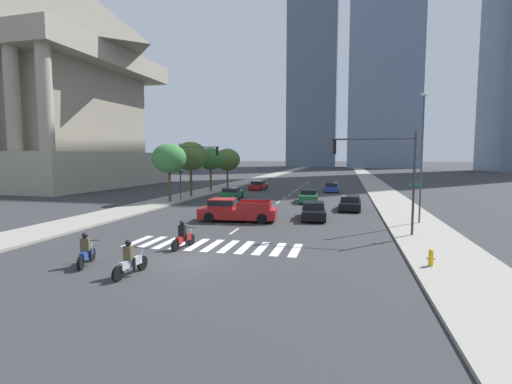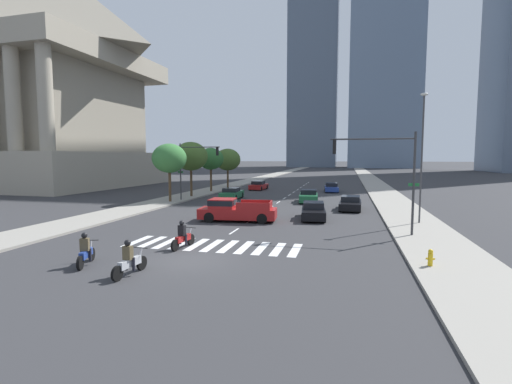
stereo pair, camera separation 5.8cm
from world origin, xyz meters
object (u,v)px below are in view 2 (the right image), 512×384
Objects in this scene: motorcycle_trailing at (183,237)px; street_tree_second at (191,156)px; sedan_red_0 at (259,186)px; fire_hydrant at (430,257)px; street_tree_fourth at (228,160)px; motorcycle_third at (129,261)px; pickup_truck at (234,210)px; sedan_green_3 at (232,194)px; traffic_signal_far at (195,161)px; motorcycle_lead at (86,252)px; sedan_blue_2 at (331,188)px; traffic_signal_near at (382,164)px; sedan_green_5 at (308,196)px; street_tree_nearest at (169,158)px; sedan_black_4 at (313,211)px; street_lamp_east at (422,150)px; sedan_black_1 at (350,203)px; street_tree_third at (211,159)px.

motorcycle_trailing is 0.32× the size of street_tree_second.
sedan_red_0 is 13.71m from street_tree_second.
street_tree_fourth is at bearing 119.23° from fire_hydrant.
street_tree_second is (-9.49, 28.13, 4.27)m from motorcycle_third.
pickup_truck is 1.27× the size of sedan_green_3.
sedan_green_3 is at bearing 44.76° from traffic_signal_far.
sedan_blue_2 is at bearing -32.62° from motorcycle_lead.
street_tree_fourth is (-19.98, 31.75, 0.01)m from traffic_signal_near.
street_tree_fourth is at bearing -143.57° from sedan_green_5.
sedan_green_5 reaches higher than fire_hydrant.
street_tree_second is (0.00, 5.54, 0.22)m from street_tree_nearest.
sedan_blue_2 is 0.76× the size of traffic_signal_near.
motorcycle_lead is at bearing -72.64° from street_tree_nearest.
street_tree_second reaches higher than street_tree_fourth.
sedan_black_4 is 8.86m from street_lamp_east.
sedan_black_1 is at bearing -116.48° from sedan_green_3.
street_tree_third is (-21.48, 31.00, 4.01)m from fire_hydrant.
sedan_red_0 is at bearing 125.08° from street_lamp_east.
street_tree_third is (-2.04, 10.39, 0.20)m from traffic_signal_far.
street_tree_fourth reaches higher than fire_hydrant.
traffic_signal_far is at bearing -60.10° from pickup_truck.
sedan_green_3 is at bearing 43.46° from street_tree_nearest.
sedan_black_1 is at bearing -2.95° from street_tree_nearest.
street_lamp_east reaches higher than street_tree_third.
motorcycle_trailing reaches higher than sedan_black_1.
street_tree_fourth is (-9.80, 28.80, 3.55)m from pickup_truck.
traffic_signal_near reaches higher than motorcycle_lead.
sedan_green_5 is at bearing -99.23° from sedan_green_3.
sedan_green_3 is at bearing 124.42° from fire_hydrant.
motorcycle_lead is 16.73m from traffic_signal_near.
fire_hydrant is at bearing -46.68° from traffic_signal_far.
motorcycle_lead is at bearing 78.23° from motorcycle_third.
street_tree_third is at bearing -126.00° from sedan_green_5.
sedan_green_5 is 0.79× the size of street_tree_fourth.
pickup_truck is at bearing -32.71° from motorcycle_lead.
motorcycle_trailing is at bearing -68.86° from traffic_signal_far.
pickup_truck is 14.89m from sedan_green_3.
sedan_red_0 is at bearing -21.90° from street_tree_fourth.
motorcycle_trailing is 19.01m from sedan_black_1.
sedan_green_3 is 5.80m from traffic_signal_far.
street_tree_nearest is (-9.80, 9.23, 3.81)m from pickup_truck.
motorcycle_third is 0.46× the size of sedan_green_5.
sedan_black_4 is (-0.43, -23.46, 0.04)m from sedan_blue_2.
sedan_green_5 is 0.77× the size of traffic_signal_far.
sedan_red_0 is 16.38m from traffic_signal_far.
traffic_signal_far is (-16.26, 2.74, 3.74)m from sedan_black_1.
traffic_signal_far is at bearing -83.45° from street_tree_fourth.
sedan_black_1 is 6.43m from sedan_green_5.
street_tree_third reaches higher than motorcycle_third.
street_tree_third is at bearing -146.59° from sedan_black_4.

